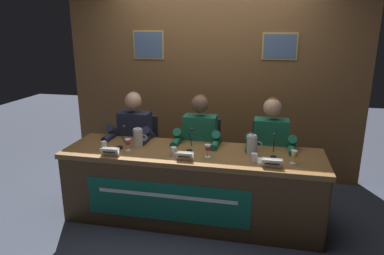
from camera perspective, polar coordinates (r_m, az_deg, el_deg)
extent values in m
plane|color=#383D4C|center=(3.81, 0.00, -14.42)|extent=(12.00, 12.00, 0.00)
cube|color=brown|center=(4.55, 3.29, 8.04)|extent=(3.81, 0.12, 2.60)
cube|color=tan|center=(4.65, -7.13, 13.28)|extent=(0.41, 0.02, 0.36)
cube|color=slate|center=(4.63, -7.18, 13.28)|extent=(0.37, 0.01, 0.32)
cube|color=tan|center=(4.40, 14.19, 12.78)|extent=(0.42, 0.02, 0.32)
cube|color=slate|center=(4.38, 14.20, 12.77)|extent=(0.38, 0.01, 0.28)
cube|color=brown|center=(3.50, 0.00, -4.32)|extent=(2.61, 0.73, 0.05)
cube|color=#4C341B|center=(3.35, -1.25, -12.26)|extent=(2.55, 0.04, 0.69)
cube|color=#4C341B|center=(4.07, -17.66, -7.71)|extent=(0.08, 0.65, 0.69)
cube|color=#4C341B|center=(3.63, 20.11, -10.97)|extent=(0.08, 0.65, 0.69)
cube|color=#14664C|center=(3.37, -4.26, -12.12)|extent=(1.59, 0.01, 0.38)
cube|color=white|center=(3.34, -4.31, -11.14)|extent=(1.35, 0.00, 0.04)
cylinder|color=black|center=(4.40, -8.70, -10.06)|extent=(0.44, 0.44, 0.02)
cylinder|color=black|center=(4.30, -8.83, -7.42)|extent=(0.05, 0.05, 0.42)
cube|color=#232328|center=(4.22, -8.96, -4.63)|extent=(0.44, 0.44, 0.03)
cube|color=#232328|center=(4.32, -8.16, -0.81)|extent=(0.40, 0.05, 0.44)
cylinder|color=black|center=(4.05, -11.93, -9.13)|extent=(0.10, 0.10, 0.47)
cylinder|color=black|center=(3.97, -9.25, -9.46)|extent=(0.10, 0.10, 0.47)
cylinder|color=black|center=(4.06, -11.32, -4.61)|extent=(0.13, 0.34, 0.13)
cylinder|color=black|center=(3.99, -8.66, -4.86)|extent=(0.13, 0.34, 0.13)
cube|color=#1E2338|center=(4.10, -9.29, -0.78)|extent=(0.36, 0.20, 0.48)
sphere|color=tan|center=(3.99, -9.63, 4.30)|extent=(0.19, 0.19, 0.19)
sphere|color=gray|center=(4.00, -9.56, 4.56)|extent=(0.17, 0.17, 0.17)
cylinder|color=#1E2338|center=(4.08, -12.55, -0.72)|extent=(0.09, 0.30, 0.25)
cylinder|color=#1E2338|center=(3.93, -6.96, -1.11)|extent=(0.09, 0.30, 0.25)
cylinder|color=#1E2338|center=(3.95, -13.49, -1.56)|extent=(0.07, 0.24, 0.07)
cylinder|color=#1E2338|center=(3.79, -7.73, -2.00)|extent=(0.07, 0.24, 0.07)
cube|color=white|center=(3.45, -13.43, -3.96)|extent=(0.18, 0.03, 0.08)
cube|color=white|center=(3.48, -13.19, -3.78)|extent=(0.18, 0.03, 0.08)
cube|color=black|center=(3.45, -13.45, -3.98)|extent=(0.13, 0.01, 0.01)
cylinder|color=white|center=(3.58, -10.40, -3.69)|extent=(0.06, 0.06, 0.00)
cylinder|color=white|center=(3.57, -10.43, -3.24)|extent=(0.01, 0.01, 0.05)
cone|color=white|center=(3.55, -10.48, -2.33)|extent=(0.06, 0.06, 0.06)
cylinder|color=#B21E2D|center=(3.55, -10.47, -2.43)|extent=(0.04, 0.04, 0.04)
cylinder|color=silver|center=(3.65, -14.25, -2.86)|extent=(0.06, 0.06, 0.08)
cylinder|color=silver|center=(3.66, -14.23, -3.11)|extent=(0.05, 0.05, 0.05)
cylinder|color=black|center=(3.65, -11.73, -3.23)|extent=(0.06, 0.06, 0.02)
cylinder|color=black|center=(3.68, -11.43, -1.44)|extent=(0.01, 0.13, 0.18)
sphere|color=#2D2D2D|center=(3.71, -11.13, 0.17)|extent=(0.03, 0.03, 0.03)
cylinder|color=black|center=(4.20, 1.34, -11.13)|extent=(0.44, 0.44, 0.02)
cylinder|color=black|center=(4.11, 1.36, -8.40)|extent=(0.05, 0.05, 0.42)
cube|color=#232328|center=(4.02, 1.38, -5.50)|extent=(0.44, 0.44, 0.03)
cube|color=#232328|center=(4.13, 1.92, -1.46)|extent=(0.40, 0.05, 0.44)
cylinder|color=black|center=(3.82, -1.13, -10.36)|extent=(0.10, 0.10, 0.47)
cylinder|color=black|center=(3.78, 1.87, -10.63)|extent=(0.10, 0.10, 0.47)
cylinder|color=black|center=(3.83, -0.64, -5.55)|extent=(0.13, 0.34, 0.13)
cylinder|color=black|center=(3.80, 2.32, -5.78)|extent=(0.13, 0.34, 0.13)
cube|color=#196047|center=(3.89, 1.33, -1.48)|extent=(0.36, 0.20, 0.48)
sphere|color=brown|center=(3.78, 1.31, 3.87)|extent=(0.19, 0.19, 0.19)
sphere|color=#593819|center=(3.79, 1.36, 4.14)|extent=(0.17, 0.17, 0.17)
cylinder|color=#196047|center=(3.84, -2.03, -1.43)|extent=(0.09, 0.30, 0.25)
cylinder|color=#196047|center=(3.76, 4.20, -1.83)|extent=(0.09, 0.30, 0.25)
cylinder|color=#196047|center=(3.69, -2.63, -2.36)|extent=(0.07, 0.24, 0.07)
cylinder|color=#196047|center=(3.61, 3.84, -2.80)|extent=(0.07, 0.24, 0.07)
cube|color=white|center=(3.25, -1.28, -4.80)|extent=(0.16, 0.03, 0.08)
cube|color=white|center=(3.28, -1.14, -4.59)|extent=(0.16, 0.03, 0.08)
cube|color=black|center=(3.24, -1.29, -4.82)|extent=(0.11, 0.01, 0.01)
cylinder|color=white|center=(3.35, 2.60, -4.81)|extent=(0.06, 0.06, 0.00)
cylinder|color=white|center=(3.34, 2.60, -4.33)|extent=(0.01, 0.01, 0.05)
cone|color=white|center=(3.32, 2.62, -3.36)|extent=(0.06, 0.06, 0.06)
cylinder|color=#B21E2D|center=(3.33, 2.62, -3.47)|extent=(0.04, 0.04, 0.04)
cylinder|color=silver|center=(3.38, -3.02, -3.94)|extent=(0.06, 0.06, 0.08)
cylinder|color=silver|center=(3.38, -3.02, -4.21)|extent=(0.05, 0.05, 0.05)
cylinder|color=black|center=(3.48, -0.46, -3.88)|extent=(0.06, 0.06, 0.02)
cylinder|color=black|center=(3.50, -0.24, -2.00)|extent=(0.01, 0.13, 0.18)
sphere|color=#2D2D2D|center=(3.53, -0.03, -0.30)|extent=(0.03, 0.03, 0.03)
cylinder|color=black|center=(4.15, 12.06, -11.91)|extent=(0.44, 0.44, 0.02)
cylinder|color=black|center=(4.05, 12.24, -9.15)|extent=(0.05, 0.05, 0.42)
cube|color=#232328|center=(3.96, 12.43, -6.22)|extent=(0.44, 0.44, 0.03)
cube|color=#232328|center=(4.07, 12.63, -2.10)|extent=(0.40, 0.05, 0.44)
cylinder|color=black|center=(3.74, 10.66, -11.28)|extent=(0.10, 0.10, 0.47)
cylinder|color=black|center=(3.74, 13.78, -11.44)|extent=(0.10, 0.10, 0.47)
cylinder|color=black|center=(3.75, 10.95, -6.36)|extent=(0.13, 0.34, 0.13)
cylinder|color=black|center=(3.76, 14.02, -6.53)|extent=(0.13, 0.34, 0.13)
cube|color=#196047|center=(3.83, 12.70, -2.16)|extent=(0.36, 0.20, 0.48)
sphere|color=tan|center=(3.71, 13.06, 3.25)|extent=(0.19, 0.19, 0.19)
sphere|color=#593819|center=(3.73, 13.07, 3.52)|extent=(0.17, 0.17, 0.17)
cylinder|color=#196047|center=(3.73, 9.51, -2.15)|extent=(0.09, 0.30, 0.25)
cylinder|color=#196047|center=(3.74, 15.94, -2.52)|extent=(0.09, 0.30, 0.25)
cylinder|color=#196047|center=(3.58, 9.37, -3.14)|extent=(0.07, 0.24, 0.07)
cylinder|color=#196047|center=(3.59, 16.07, -3.52)|extent=(0.07, 0.24, 0.07)
cube|color=white|center=(3.16, 12.98, -5.82)|extent=(0.18, 0.03, 0.08)
cube|color=white|center=(3.19, 12.98, -5.59)|extent=(0.18, 0.03, 0.08)
cube|color=black|center=(3.16, 12.98, -5.84)|extent=(0.13, 0.01, 0.01)
cylinder|color=white|center=(3.33, 16.28, -5.62)|extent=(0.06, 0.06, 0.00)
cylinder|color=white|center=(3.32, 16.32, -5.15)|extent=(0.01, 0.01, 0.05)
cone|color=white|center=(3.30, 16.40, -4.17)|extent=(0.06, 0.06, 0.06)
cylinder|color=yellow|center=(3.30, 16.39, -4.28)|extent=(0.04, 0.04, 0.04)
cylinder|color=silver|center=(3.26, 10.16, -4.91)|extent=(0.06, 0.06, 0.08)
cylinder|color=silver|center=(3.27, 10.15, -5.18)|extent=(0.05, 0.05, 0.05)
cylinder|color=black|center=(3.40, 13.18, -4.80)|extent=(0.06, 0.06, 0.02)
cylinder|color=black|center=(3.43, 13.27, -2.86)|extent=(0.01, 0.13, 0.18)
sphere|color=#2D2D2D|center=(3.46, 13.36, -1.11)|extent=(0.03, 0.03, 0.03)
cylinder|color=silver|center=(3.67, -8.85, -1.68)|extent=(0.10, 0.10, 0.18)
cylinder|color=silver|center=(3.64, -8.91, -0.24)|extent=(0.08, 0.09, 0.01)
sphere|color=silver|center=(3.64, -8.92, -0.03)|extent=(0.02, 0.02, 0.02)
torus|color=silver|center=(3.64, -7.85, -1.62)|extent=(0.07, 0.01, 0.07)
cylinder|color=silver|center=(3.46, 9.77, -2.83)|extent=(0.10, 0.10, 0.18)
cylinder|color=silver|center=(3.43, 9.85, -1.31)|extent=(0.08, 0.08, 0.01)
sphere|color=silver|center=(3.42, 9.86, -1.09)|extent=(0.02, 0.02, 0.02)
torus|color=silver|center=(3.45, 10.91, -2.76)|extent=(0.07, 0.01, 0.07)
cube|color=white|center=(3.30, 12.39, -5.44)|extent=(0.21, 0.16, 0.01)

